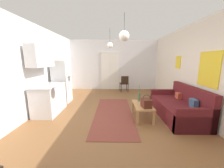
% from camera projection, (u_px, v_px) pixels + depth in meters
% --- Properties ---
extents(ground_plane, '(5.34, 8.09, 0.10)m').
position_uv_depth(ground_plane, '(113.00, 120.00, 3.70)').
color(ground_plane, brown).
extents(wall_back, '(4.94, 0.13, 2.72)m').
position_uv_depth(wall_back, '(113.00, 65.00, 7.17)').
color(wall_back, silver).
rests_on(wall_back, ground_plane).
extents(wall_right, '(0.12, 7.69, 2.72)m').
position_uv_depth(wall_right, '(204.00, 71.00, 3.41)').
color(wall_right, silver).
rests_on(wall_right, ground_plane).
extents(wall_left, '(0.12, 7.69, 2.72)m').
position_uv_depth(wall_left, '(23.00, 71.00, 3.47)').
color(wall_left, white).
rests_on(wall_left, ground_plane).
extents(area_rug, '(1.13, 2.89, 0.01)m').
position_uv_depth(area_rug, '(113.00, 113.00, 4.03)').
color(area_rug, brown).
rests_on(area_rug, ground_plane).
extents(couch, '(0.94, 1.93, 0.90)m').
position_uv_depth(couch, '(179.00, 107.00, 3.76)').
color(couch, '#5B191E').
rests_on(couch, ground_plane).
extents(coffee_table, '(0.49, 0.88, 0.41)m').
position_uv_depth(coffee_table, '(143.00, 106.00, 3.64)').
color(coffee_table, '#B27F4C').
rests_on(coffee_table, ground_plane).
extents(bamboo_vase, '(0.08, 0.08, 0.48)m').
position_uv_depth(bamboo_vase, '(139.00, 97.00, 3.91)').
color(bamboo_vase, '#47704C').
rests_on(bamboo_vase, coffee_table).
extents(handbag, '(0.26, 0.32, 0.34)m').
position_uv_depth(handbag, '(146.00, 103.00, 3.40)').
color(handbag, '#512319').
rests_on(handbag, coffee_table).
extents(refrigerator, '(0.58, 0.62, 1.63)m').
position_uv_depth(refrigerator, '(62.00, 82.00, 4.99)').
color(refrigerator, white).
rests_on(refrigerator, ground_plane).
extents(kitchen_counter, '(0.65, 1.14, 2.06)m').
position_uv_depth(kitchen_counter, '(47.00, 89.00, 3.97)').
color(kitchen_counter, silver).
rests_on(kitchen_counter, ground_plane).
extents(accent_chair, '(0.47, 0.46, 0.83)m').
position_uv_depth(accent_chair, '(124.00, 83.00, 6.69)').
color(accent_chair, black).
rests_on(accent_chair, ground_plane).
extents(pendant_lamp_near, '(0.24, 0.24, 0.64)m').
position_uv_depth(pendant_lamp_near, '(124.00, 36.00, 3.05)').
color(pendant_lamp_near, black).
extents(pendant_lamp_far, '(0.20, 0.20, 0.67)m').
position_uv_depth(pendant_lamp_far, '(110.00, 45.00, 4.54)').
color(pendant_lamp_far, black).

